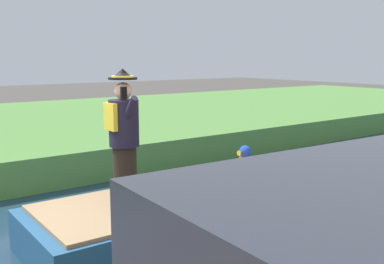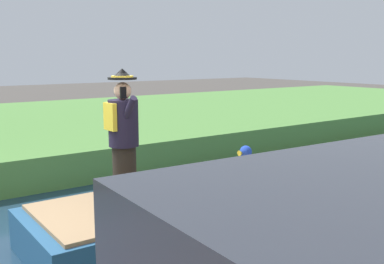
# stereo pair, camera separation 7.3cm
# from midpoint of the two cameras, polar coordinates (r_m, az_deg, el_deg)

# --- Properties ---
(boat) EXTENTS (1.83, 4.21, 0.61)m
(boat) POSITION_cam_midpoint_polar(r_m,az_deg,el_deg) (6.80, -2.66, -10.41)
(boat) COLOR #23517A
(boat) RESTS_ON canal_water
(person_pirate) EXTENTS (0.61, 0.42, 1.85)m
(person_pirate) POSITION_cam_midpoint_polar(r_m,az_deg,el_deg) (6.10, -8.90, -0.80)
(person_pirate) COLOR black
(person_pirate) RESTS_ON boat
(parrot_plush) EXTENTS (0.36, 0.35, 0.57)m
(parrot_plush) POSITION_cam_midpoint_polar(r_m,az_deg,el_deg) (7.52, 6.60, -4.10)
(parrot_plush) COLOR blue
(parrot_plush) RESTS_ON boat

